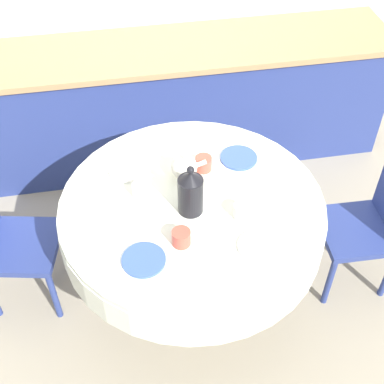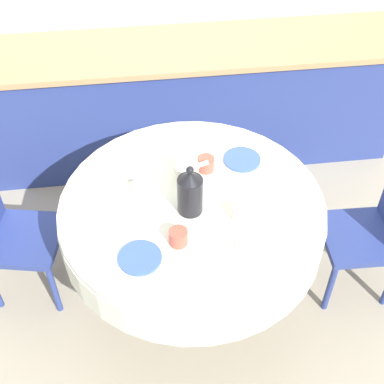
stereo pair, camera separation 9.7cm
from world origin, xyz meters
The scene contains 15 objects.
ground_plane centered at (0.00, 0.00, 0.00)m, with size 12.00×12.00×0.00m, color #9E937F.
kitchen_counter centered at (0.00, 1.33, 0.45)m, with size 3.24×0.64×0.89m.
dining_table centered at (0.00, 0.00, 0.65)m, with size 1.35×1.35×0.77m.
chair_left centered at (1.02, -0.03, 0.50)m, with size 0.41×0.41×0.92m.
chair_right centered at (-1.00, 0.21, 0.50)m, with size 0.47×0.47×0.92m.
plate_near_left centered at (-0.28, -0.32, 0.78)m, with size 0.20×0.20×0.01m, color #3856AD.
cup_near_left centered at (-0.09, -0.24, 0.81)m, with size 0.09×0.09×0.08m, color #CC4C3D.
plate_near_right centered at (0.26, -0.33, 0.78)m, with size 0.20×0.20×0.01m, color white.
cup_near_right centered at (0.23, -0.13, 0.81)m, with size 0.09×0.09×0.08m, color white.
plate_far_left centered at (-0.30, 0.30, 0.78)m, with size 0.20×0.20×0.01m, color white.
cup_far_left centered at (-0.24, 0.10, 0.81)m, with size 0.09×0.09×0.08m, color white.
plate_far_right centered at (0.31, 0.29, 0.78)m, with size 0.20×0.20×0.01m, color #3856AD.
cup_far_right centered at (0.10, 0.24, 0.81)m, with size 0.09×0.09×0.08m, color #CC4C3D.
coffee_carafe centered at (-0.01, -0.04, 0.90)m, with size 0.12×0.12×0.29m.
teapot centered at (-0.01, 0.19, 0.85)m, with size 0.19×0.14×0.18m.
Camera 2 is at (-0.23, -1.83, 2.70)m, focal length 50.00 mm.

